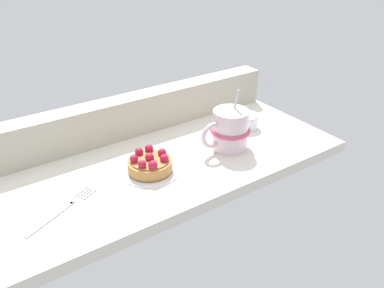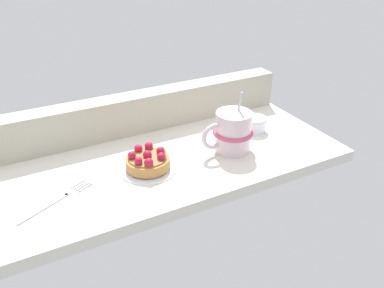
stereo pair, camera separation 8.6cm
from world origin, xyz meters
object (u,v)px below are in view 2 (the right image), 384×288
(dessert_plate, at_px, (148,168))
(sugar_bowl, at_px, (254,123))
(raspberry_tart, at_px, (148,160))
(coffee_mug, at_px, (232,132))
(dessert_fork, at_px, (56,200))

(dessert_plate, bearing_deg, sugar_bowl, 8.30)
(raspberry_tart, relative_size, sugar_bowl, 1.47)
(sugar_bowl, bearing_deg, dessert_plate, -171.70)
(raspberry_tart, relative_size, coffee_mug, 0.67)
(dessert_plate, xyz_separation_m, raspberry_tart, (0.00, -0.00, 0.02))
(dessert_plate, relative_size, sugar_bowl, 1.93)
(coffee_mug, height_order, sugar_bowl, coffee_mug)
(dessert_fork, bearing_deg, raspberry_tart, 6.77)
(coffee_mug, distance_m, sugar_bowl, 0.12)
(dessert_fork, height_order, sugar_bowl, sugar_bowl)
(coffee_mug, xyz_separation_m, dessert_fork, (-0.40, -0.01, -0.04))
(raspberry_tart, xyz_separation_m, coffee_mug, (0.20, -0.01, 0.02))
(dessert_plate, distance_m, coffee_mug, 0.21)
(dessert_plate, height_order, dessert_fork, same)
(dessert_fork, xyz_separation_m, sugar_bowl, (0.51, 0.07, 0.02))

